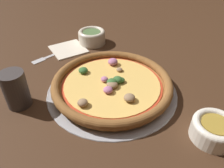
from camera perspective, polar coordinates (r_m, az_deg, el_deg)
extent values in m
plane|color=#3D2616|center=(0.63, 0.00, -1.69)|extent=(3.00, 3.00, 0.00)
cylinder|color=#9E9EA3|center=(0.63, 0.00, -1.51)|extent=(0.36, 0.36, 0.00)
torus|color=#9E9EA3|center=(0.62, 0.00, -1.33)|extent=(0.37, 0.37, 0.01)
cylinder|color=#A86B33|center=(0.62, 0.00, -0.63)|extent=(0.32, 0.32, 0.01)
torus|color=brown|center=(0.61, 0.00, 0.36)|extent=(0.34, 0.34, 0.02)
cylinder|color=#B7381E|center=(0.61, 0.00, -0.06)|extent=(0.28, 0.28, 0.00)
cylinder|color=#E5B75B|center=(0.61, 0.00, 0.10)|extent=(0.27, 0.27, 0.00)
ellipsoid|color=#8E7051|center=(0.59, -0.27, -0.13)|extent=(0.04, 0.04, 0.02)
ellipsoid|color=#8E7051|center=(0.55, 4.59, -3.59)|extent=(0.03, 0.03, 0.02)
ellipsoid|color=#B26B93|center=(0.62, -1.99, 1.28)|extent=(0.02, 0.02, 0.01)
ellipsoid|color=#33602D|center=(0.60, -0.33, 0.49)|extent=(0.03, 0.03, 0.02)
ellipsoid|color=#33602D|center=(0.61, 1.49, 1.13)|extent=(0.03, 0.03, 0.02)
ellipsoid|color=#33602D|center=(0.66, -7.54, 3.55)|extent=(0.04, 0.04, 0.02)
ellipsoid|color=#B26B93|center=(0.58, -1.05, -1.53)|extent=(0.03, 0.03, 0.02)
ellipsoid|color=#33602D|center=(0.61, 2.37, 1.03)|extent=(0.03, 0.03, 0.01)
ellipsoid|color=#B26B93|center=(0.69, 0.22, 5.85)|extent=(0.04, 0.04, 0.02)
ellipsoid|color=#8E7051|center=(0.54, -7.66, -4.89)|extent=(0.04, 0.04, 0.02)
ellipsoid|color=#8E7051|center=(0.66, 1.95, 3.79)|extent=(0.03, 0.03, 0.01)
cylinder|color=silver|center=(0.54, 25.02, -11.03)|extent=(0.10, 0.10, 0.04)
torus|color=silver|center=(0.53, 25.57, -9.61)|extent=(0.10, 0.10, 0.02)
cylinder|color=olive|center=(0.53, 25.63, -9.46)|extent=(0.06, 0.06, 0.00)
cylinder|color=beige|center=(0.87, -5.25, 11.91)|extent=(0.10, 0.10, 0.04)
torus|color=beige|center=(0.86, -5.33, 13.22)|extent=(0.10, 0.10, 0.02)
cylinder|color=#4C6B3D|center=(0.86, -5.34, 13.34)|extent=(0.07, 0.07, 0.00)
cylinder|color=#383333|center=(0.60, -23.86, -1.32)|extent=(0.06, 0.06, 0.10)
cube|color=beige|center=(0.85, -11.38, 9.03)|extent=(0.16, 0.16, 0.01)
cube|color=#B7B7BC|center=(0.83, -13.76, 8.00)|extent=(0.10, 0.09, 0.00)
cube|color=#B7B7BC|center=(0.80, -18.66, 5.79)|extent=(0.05, 0.05, 0.00)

